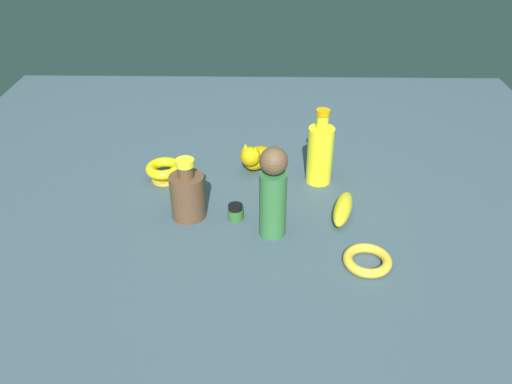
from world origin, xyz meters
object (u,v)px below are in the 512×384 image
banana (343,209)px  bowl (164,170)px  bottle_short (188,194)px  cat_figurine (256,157)px  bottle_tall (320,153)px  nail_polish_jar (236,212)px  person_figure_adult (273,192)px  bangle (367,260)px

banana → bowl: size_ratio=1.47×
bottle_short → bowl: bottle_short is taller
cat_figurine → bottle_tall: 0.20m
nail_polish_jar → bottle_tall: 0.30m
person_figure_adult → bottle_short: person_figure_adult is taller
banana → bowl: 0.51m
banana → bottle_tall: bearing=32.0°
banana → nail_polish_jar: bearing=110.2°
person_figure_adult → bottle_short: 0.23m
person_figure_adult → bangle: bearing=-118.0°
bangle → bowl: bowl is taller
banana → bowl: (0.17, 0.48, 0.01)m
banana → bottle_tall: bottle_tall is taller
person_figure_adult → bottle_short: size_ratio=1.43×
bangle → person_figure_adult: person_figure_adult is taller
person_figure_adult → nail_polish_jar: bearing=58.7°
bottle_short → cat_figurine: bottle_short is taller
banana → cat_figurine: (0.23, 0.23, 0.02)m
banana → bottle_short: bottle_short is taller
bangle → cat_figurine: size_ratio=0.78×
person_figure_adult → nail_polish_jar: (0.06, 0.09, -0.10)m
banana → bottle_tall: (0.17, 0.05, 0.07)m
bangle → banana: bearing=9.9°
banana → nail_polish_jar: (-0.02, 0.27, -0.00)m
banana → bottle_short: 0.40m
bottle_short → cat_figurine: (0.24, -0.17, -0.03)m
cat_figurine → bottle_tall: bottle_tall is taller
bowl → banana: bearing=-109.0°
cat_figurine → bottle_tall: bearing=-109.5°
bottle_short → bowl: 0.20m
banana → cat_figurine: bearing=60.4°
bowl → bottle_tall: 0.44m
nail_polish_jar → bottle_tall: size_ratio=0.19×
person_figure_adult → cat_figurine: person_figure_adult is taller
bottle_short → bottle_tall: bearing=-62.9°
bangle → nail_polish_jar: size_ratio=2.68×
banana → bangle: (-0.19, -0.03, -0.01)m
person_figure_adult → bowl: person_figure_adult is taller
bottle_tall → nail_polish_jar: bearing=130.0°
bottle_short → nail_polish_jar: bearing=-95.8°
cat_figurine → bottle_tall: (-0.06, -0.18, 0.05)m
person_figure_adult → cat_figurine: size_ratio=1.65×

